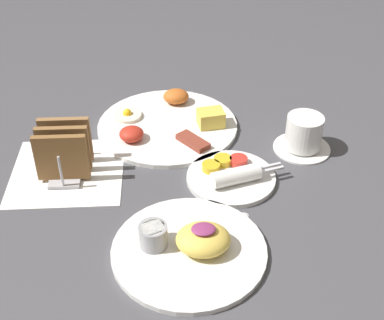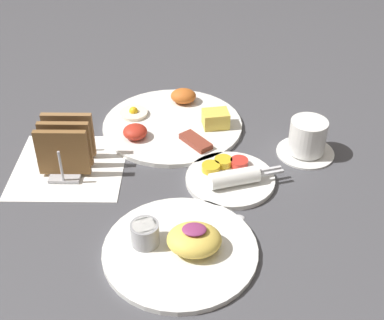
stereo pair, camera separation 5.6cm
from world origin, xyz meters
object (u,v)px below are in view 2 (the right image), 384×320
plate_condiments (231,177)px  plate_foreground (180,246)px  toast_rack (66,146)px  coffee_cup (307,139)px  plate_breakfast (173,123)px

plate_condiments → plate_foreground: bearing=-115.8°
toast_rack → plate_foreground: bearing=-45.1°
plate_condiments → coffee_cup: 0.19m
plate_condiments → plate_foreground: size_ratio=0.73×
toast_rack → coffee_cup: 0.49m
plate_breakfast → toast_rack: toast_rack is taller
plate_breakfast → plate_condiments: 0.23m
plate_condiments → toast_rack: bearing=172.3°
plate_foreground → plate_condiments: bearing=64.2°
plate_foreground → toast_rack: 0.33m
plate_breakfast → toast_rack: 0.26m
plate_foreground → toast_rack: bearing=134.9°
coffee_cup → plate_breakfast: bearing=160.2°
plate_condiments → coffee_cup: bearing=31.2°
plate_condiments → plate_foreground: 0.21m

